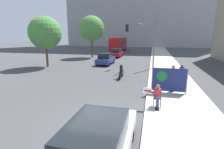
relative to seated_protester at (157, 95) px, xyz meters
The scene contains 14 objects.
ground_plane 3.38m from the seated_protester, 131.63° to the right, with size 160.00×160.00×0.00m, color #444447.
sidewalk_curb 12.62m from the seated_protester, 84.22° to the left, with size 3.73×90.00×0.12m, color #B7B2A8.
seated_protester is the anchor object (origin of this frame).
jogger_on_sidewalk 3.08m from the seated_protester, 70.14° to the left, with size 0.34×0.34×1.82m.
pedestrian_behind 4.71m from the seated_protester, 67.55° to the left, with size 0.34×0.34×1.69m.
protest_banner 2.71m from the seated_protester, 73.15° to the left, with size 2.23×0.06×1.64m.
traffic_light_pole 12.31m from the seated_protester, 97.18° to the left, with size 3.45×3.21×5.28m.
parked_car_curbside 5.00m from the seated_protester, 111.15° to the right, with size 1.85×4.68×1.45m.
car_on_road_nearest 14.89m from the seated_protester, 115.62° to the left, with size 1.74×4.14×1.53m.
car_on_road_midblock 22.73m from the seated_protester, 107.11° to the left, with size 1.85×4.78×1.50m.
city_bus_on_road 34.63m from the seated_protester, 104.32° to the left, with size 2.48×10.64×3.22m.
motorcycle_on_road 7.00m from the seated_protester, 115.84° to the left, with size 0.28×2.04×1.27m.
street_tree_near_curb 16.85m from the seated_protester, 142.21° to the left, with size 3.90×3.90×6.09m.
street_tree_midblock 23.50m from the seated_protester, 117.86° to the left, with size 4.32×4.32×7.14m.
Camera 1 is at (1.84, -6.56, 3.85)m, focal length 28.00 mm.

